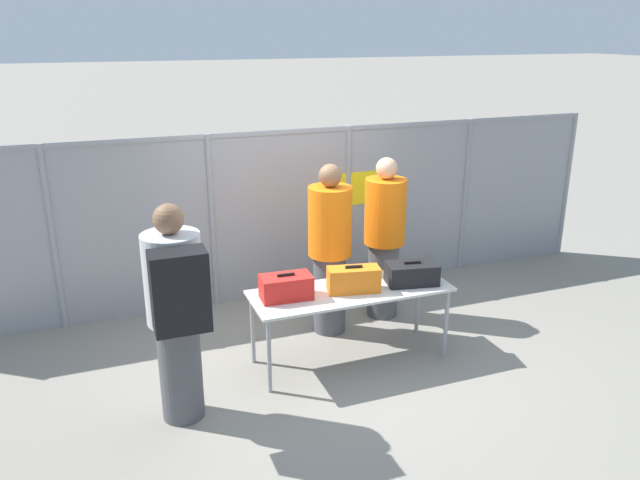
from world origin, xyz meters
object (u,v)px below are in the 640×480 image
Objects in this scene: security_worker_near at (330,248)px; utility_trailer at (322,216)px; inspection_table at (351,295)px; suitcase_orange at (354,279)px; security_worker_far at (384,236)px; suitcase_black at (412,273)px; suitcase_red at (286,287)px; traveler_hooded at (177,308)px.

security_worker_near is 0.51× the size of utility_trailer.
utility_trailer reaches higher than inspection_table.
utility_trailer is (0.97, 3.36, -0.42)m from suitcase_orange.
inspection_table is 3.47m from utility_trailer.
security_worker_far reaches higher than inspection_table.
inspection_table is 0.54× the size of utility_trailer.
suitcase_black reaches higher than utility_trailer.
inspection_table is at bearing -106.38° from utility_trailer.
suitcase_black is 3.43m from utility_trailer.
suitcase_orange is 1.12m from security_worker_far.
suitcase_red is at bearing 177.34° from inspection_table.
suitcase_red reaches higher than utility_trailer.
security_worker_far is at bearing 81.06° from suitcase_black.
traveler_hooded reaches higher than security_worker_near.
security_worker_far reaches higher than utility_trailer.
utility_trailer is (0.37, 3.38, -0.40)m from suitcase_black.
traveler_hooded is at bearing -166.99° from suitcase_orange.
suitcase_red is at bearing 173.73° from suitcase_orange.
utility_trailer is at bearing 40.04° from traveler_hooded.
traveler_hooded is at bearing -125.18° from utility_trailer.
security_worker_near is (1.71, 1.08, -0.08)m from traveler_hooded.
security_worker_near is at bearing 42.96° from suitcase_red.
suitcase_black is (0.61, -0.07, 0.16)m from inspection_table.
security_worker_far is (0.73, 0.84, 0.07)m from suitcase_orange.
security_worker_far is at bearing 48.99° from suitcase_orange.
suitcase_orange is 0.29× the size of security_worker_far.
suitcase_black is at bearing -6.31° from inspection_table.
suitcase_orange is 0.70m from security_worker_near.
suitcase_red reaches higher than suitcase_black.
suitcase_red is at bearing 32.84° from security_worker_near.
utility_trailer is at bearing -119.35° from security_worker_near.
security_worker_near reaches higher than utility_trailer.
security_worker_near is 0.71m from security_worker_far.
security_worker_far is (2.41, 1.23, -0.08)m from traveler_hooded.
suitcase_red is 0.26× the size of traveler_hooded.
suitcase_orange is 0.28× the size of security_worker_near.
suitcase_red is 1.14m from traveler_hooded.
suitcase_red is 0.27× the size of security_worker_far.
traveler_hooded is 0.52× the size of utility_trailer.
suitcase_black is (0.60, -0.03, -0.01)m from suitcase_orange.
suitcase_red is 0.13× the size of utility_trailer.
suitcase_orange is at bearing -78.53° from inspection_table.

